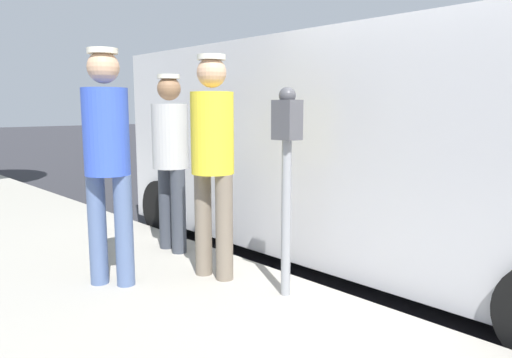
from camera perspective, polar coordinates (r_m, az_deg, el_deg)
The scene contains 6 objects.
ground_plane at distance 4.38m, azimuth 24.32°, elevation -12.65°, with size 80.00×80.00×0.00m, color #2D2D33.
parking_meter_near at distance 3.40m, azimuth 3.69°, elevation 2.69°, with size 0.14×0.18×1.52m.
pedestrian_in_gray at distance 4.60m, azimuth -10.17°, elevation 3.22°, with size 0.34×0.36×1.68m.
pedestrian_in_yellow at distance 3.80m, azimuth -5.21°, elevation 3.24°, with size 0.34×0.35×1.78m.
pedestrian_in_blue at distance 3.78m, azimuth -17.38°, elevation 3.15°, with size 0.34×0.34×1.81m.
parked_van at distance 4.85m, azimuth 12.03°, elevation 3.94°, with size 2.14×5.21×2.15m.
Camera 1 is at (3.82, 1.50, 1.52)m, focal length 33.46 mm.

